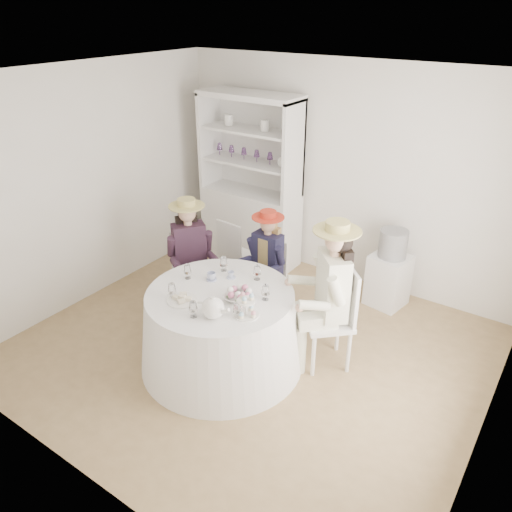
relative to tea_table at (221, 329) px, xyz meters
The scene contains 22 objects.
ground 0.53m from the tea_table, 70.88° to the left, with size 4.50×4.50×0.00m, color olive.
ceiling 2.33m from the tea_table, 70.88° to the left, with size 4.50×4.50×0.00m, color white.
wall_back 2.52m from the tea_table, 87.18° to the left, with size 4.50×4.50×0.00m, color silver.
wall_front 1.92m from the tea_table, 86.06° to the right, with size 4.50×4.50×0.00m, color silver.
wall_left 2.36m from the tea_table, behind, with size 4.50×4.50×0.00m, color silver.
tea_table is the anchor object (origin of this frame).
hutch 2.34m from the tea_table, 117.63° to the left, with size 1.38×0.62×2.26m.
side_table 2.19m from the tea_table, 64.57° to the left, with size 0.41×0.41×0.63m, color silver.
hatbox 2.23m from the tea_table, 64.57° to the left, with size 0.32×0.32×0.32m, color black.
guest_left 1.10m from the tea_table, 147.03° to the left, with size 0.59×0.56×1.38m.
guest_mid 1.08m from the tea_table, 98.22° to the left, with size 0.45×0.47×1.26m.
guest_right 1.13m from the tea_table, 34.29° to the left, with size 0.65×0.65×1.54m.
spare_chair 1.40m from the tea_table, 120.93° to the left, with size 0.43×0.43×0.96m.
teacup_a 0.52m from the tea_table, 146.09° to the left, with size 0.09×0.09×0.07m, color white.
teacup_b 0.53m from the tea_table, 106.85° to the left, with size 0.06×0.06×0.06m, color white.
teacup_c 0.53m from the tea_table, 12.31° to the left, with size 0.09×0.09×0.07m, color white.
flower_bowl 0.48m from the tea_table, ahead, with size 0.21×0.21×0.05m, color white.
flower_arrangement 0.54m from the tea_table, ahead, with size 0.16×0.17×0.06m.
table_teapot 0.63m from the tea_table, 59.60° to the right, with size 0.28×0.20×0.21m.
sandwich_plate 0.56m from the tea_table, 122.90° to the right, with size 0.27×0.27×0.06m.
cupcake_stand 0.66m from the tea_table, 20.89° to the right, with size 0.22×0.22×0.21m.
stemware_set 0.48m from the tea_table, 85.24° to the right, with size 0.93×0.93×0.15m.
Camera 1 is at (2.43, -3.43, 3.25)m, focal length 35.00 mm.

